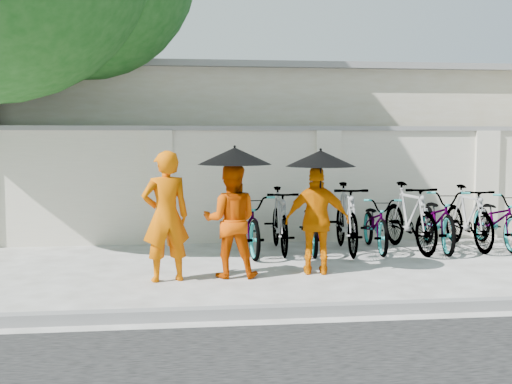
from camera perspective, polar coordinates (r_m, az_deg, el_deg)
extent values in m
plane|color=silver|center=(8.47, -2.20, -7.97)|extent=(80.00, 80.00, 0.00)
cube|color=slate|center=(6.82, -1.01, -10.65)|extent=(40.00, 0.16, 0.12)
cube|color=beige|center=(11.59, 1.41, 0.53)|extent=(20.00, 0.30, 2.00)
cube|color=beige|center=(15.47, 3.05, 3.86)|extent=(14.00, 6.00, 3.20)
imported|color=#CA5700|center=(8.45, -8.03, -2.15)|extent=(0.70, 0.55, 1.71)
imported|color=#BC3E00|center=(8.62, -2.27, -2.54)|extent=(0.81, 0.67, 1.54)
cylinder|color=black|center=(8.50, -1.90, 0.64)|extent=(0.02, 0.02, 0.77)
cone|color=black|center=(8.48, -1.91, 3.23)|extent=(0.98, 0.98, 0.23)
imported|color=#CE6200|center=(8.85, 5.47, -2.53)|extent=(0.92, 0.50, 1.49)
cylinder|color=black|center=(8.73, 5.74, 0.52)|extent=(0.02, 0.02, 0.76)
cone|color=black|center=(8.71, 5.76, 3.00)|extent=(0.95, 0.95, 0.22)
imported|color=gray|center=(10.36, -0.73, -2.82)|extent=(0.81, 1.92, 0.98)
imported|color=gray|center=(10.51, 2.14, -2.50)|extent=(0.55, 1.78, 1.06)
imported|color=gray|center=(10.57, 5.06, -2.88)|extent=(0.82, 1.81, 0.92)
imported|color=gray|center=(10.56, 8.05, -2.31)|extent=(0.70, 1.93, 1.14)
imported|color=gray|center=(10.84, 10.63, -2.77)|extent=(0.76, 1.78, 0.91)
imported|color=gray|center=(10.90, 13.50, -2.17)|extent=(0.73, 1.93, 1.13)
imported|color=gray|center=(11.18, 15.93, -2.33)|extent=(0.93, 2.03, 1.03)
imported|color=gray|center=(11.42, 18.37, -2.14)|extent=(0.53, 1.79, 1.07)
imported|color=gray|center=(11.69, 20.69, -2.28)|extent=(0.73, 1.88, 0.97)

